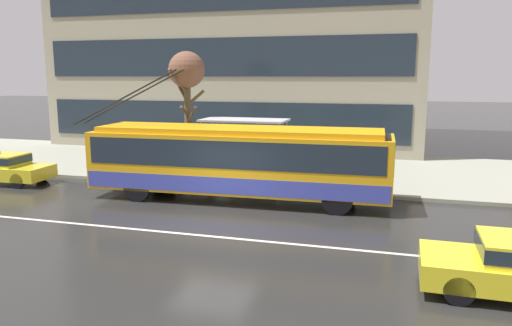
{
  "coord_description": "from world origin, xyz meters",
  "views": [
    {
      "loc": [
        5.46,
        -14.09,
        4.62
      ],
      "look_at": [
        0.57,
        2.99,
        1.46
      ],
      "focal_mm": 34.78,
      "sensor_mm": 36.0,
      "label": 1
    }
  ],
  "objects_px": {
    "trolleybus": "(239,160)",
    "taxi_queued_behind_bus": "(0,167)",
    "pedestrian_walking_past": "(253,147)",
    "pedestrian_waiting_by_pole": "(208,138)",
    "street_tree_bare": "(187,75)",
    "bus_shelter": "(246,134)",
    "pedestrian_at_shelter": "(178,136)",
    "pedestrian_approaching_curb": "(180,143)"
  },
  "relations": [
    {
      "from": "trolleybus",
      "to": "pedestrian_at_shelter",
      "type": "distance_m",
      "value": 6.3
    },
    {
      "from": "pedestrian_walking_past",
      "to": "pedestrian_waiting_by_pole",
      "type": "height_order",
      "value": "pedestrian_waiting_by_pole"
    },
    {
      "from": "bus_shelter",
      "to": "pedestrian_at_shelter",
      "type": "distance_m",
      "value": 3.95
    },
    {
      "from": "pedestrian_waiting_by_pole",
      "to": "pedestrian_walking_past",
      "type": "bearing_deg",
      "value": -31.87
    },
    {
      "from": "pedestrian_waiting_by_pole",
      "to": "street_tree_bare",
      "type": "distance_m",
      "value": 3.04
    },
    {
      "from": "bus_shelter",
      "to": "pedestrian_waiting_by_pole",
      "type": "relative_size",
      "value": 1.89
    },
    {
      "from": "taxi_queued_behind_bus",
      "to": "street_tree_bare",
      "type": "relative_size",
      "value": 0.78
    },
    {
      "from": "pedestrian_walking_past",
      "to": "street_tree_bare",
      "type": "height_order",
      "value": "street_tree_bare"
    },
    {
      "from": "bus_shelter",
      "to": "pedestrian_waiting_by_pole",
      "type": "distance_m",
      "value": 2.28
    },
    {
      "from": "pedestrian_waiting_by_pole",
      "to": "street_tree_bare",
      "type": "height_order",
      "value": "street_tree_bare"
    },
    {
      "from": "pedestrian_walking_past",
      "to": "bus_shelter",
      "type": "bearing_deg",
      "value": 124.02
    },
    {
      "from": "pedestrian_at_shelter",
      "to": "pedestrian_approaching_curb",
      "type": "bearing_deg",
      "value": -63.4
    },
    {
      "from": "taxi_queued_behind_bus",
      "to": "bus_shelter",
      "type": "distance_m",
      "value": 10.75
    },
    {
      "from": "trolleybus",
      "to": "pedestrian_approaching_curb",
      "type": "xyz_separation_m",
      "value": [
        -3.28,
        2.06,
        0.23
      ]
    },
    {
      "from": "pedestrian_approaching_curb",
      "to": "street_tree_bare",
      "type": "height_order",
      "value": "street_tree_bare"
    },
    {
      "from": "bus_shelter",
      "to": "pedestrian_walking_past",
      "type": "distance_m",
      "value": 1.09
    },
    {
      "from": "bus_shelter",
      "to": "pedestrian_walking_past",
      "type": "height_order",
      "value": "bus_shelter"
    },
    {
      "from": "pedestrian_walking_past",
      "to": "street_tree_bare",
      "type": "relative_size",
      "value": 0.34
    },
    {
      "from": "trolleybus",
      "to": "pedestrian_walking_past",
      "type": "distance_m",
      "value": 2.47
    },
    {
      "from": "bus_shelter",
      "to": "pedestrian_walking_past",
      "type": "relative_size",
      "value": 1.92
    },
    {
      "from": "taxi_queued_behind_bus",
      "to": "street_tree_bare",
      "type": "distance_m",
      "value": 9.04
    },
    {
      "from": "pedestrian_approaching_curb",
      "to": "pedestrian_waiting_by_pole",
      "type": "relative_size",
      "value": 1.05
    },
    {
      "from": "trolleybus",
      "to": "street_tree_bare",
      "type": "xyz_separation_m",
      "value": [
        -3.73,
        3.93,
        3.11
      ]
    },
    {
      "from": "pedestrian_at_shelter",
      "to": "street_tree_bare",
      "type": "distance_m",
      "value": 3.02
    },
    {
      "from": "pedestrian_at_shelter",
      "to": "pedestrian_waiting_by_pole",
      "type": "distance_m",
      "value": 1.7
    },
    {
      "from": "pedestrian_at_shelter",
      "to": "pedestrian_waiting_by_pole",
      "type": "relative_size",
      "value": 1.01
    },
    {
      "from": "pedestrian_at_shelter",
      "to": "taxi_queued_behind_bus",
      "type": "bearing_deg",
      "value": -145.27
    },
    {
      "from": "trolleybus",
      "to": "bus_shelter",
      "type": "bearing_deg",
      "value": 102.38
    },
    {
      "from": "bus_shelter",
      "to": "pedestrian_approaching_curb",
      "type": "relative_size",
      "value": 1.8
    },
    {
      "from": "taxi_queued_behind_bus",
      "to": "pedestrian_at_shelter",
      "type": "relative_size",
      "value": 2.21
    },
    {
      "from": "pedestrian_waiting_by_pole",
      "to": "pedestrian_approaching_curb",
      "type": "bearing_deg",
      "value": -103.17
    },
    {
      "from": "trolleybus",
      "to": "pedestrian_at_shelter",
      "type": "height_order",
      "value": "trolleybus"
    },
    {
      "from": "trolleybus",
      "to": "street_tree_bare",
      "type": "height_order",
      "value": "street_tree_bare"
    },
    {
      "from": "trolleybus",
      "to": "street_tree_bare",
      "type": "distance_m",
      "value": 6.24
    },
    {
      "from": "taxi_queued_behind_bus",
      "to": "pedestrian_approaching_curb",
      "type": "bearing_deg",
      "value": 15.2
    },
    {
      "from": "trolleybus",
      "to": "bus_shelter",
      "type": "xyz_separation_m",
      "value": [
        -0.72,
        3.28,
        0.6
      ]
    },
    {
      "from": "pedestrian_approaching_curb",
      "to": "pedestrian_waiting_by_pole",
      "type": "distance_m",
      "value": 2.09
    },
    {
      "from": "trolleybus",
      "to": "taxi_queued_behind_bus",
      "type": "relative_size",
      "value": 2.8
    },
    {
      "from": "pedestrian_approaching_curb",
      "to": "pedestrian_walking_past",
      "type": "xyz_separation_m",
      "value": [
        3.12,
        0.4,
        -0.09
      ]
    },
    {
      "from": "pedestrian_at_shelter",
      "to": "trolleybus",
      "type": "bearing_deg",
      "value": -44.77
    },
    {
      "from": "taxi_queued_behind_bus",
      "to": "street_tree_bare",
      "type": "height_order",
      "value": "street_tree_bare"
    },
    {
      "from": "taxi_queued_behind_bus",
      "to": "pedestrian_approaching_curb",
      "type": "relative_size",
      "value": 2.13
    }
  ]
}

